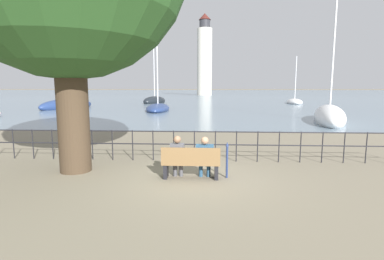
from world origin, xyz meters
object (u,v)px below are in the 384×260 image
Objects in this scene: seated_person_left at (177,155)px; sailboat_4 at (158,108)px; park_bench at (191,164)px; sailboat_5 at (329,117)px; harbor_lighthouse at (205,58)px; seated_person_right at (205,155)px; sailboat_3 at (155,101)px; sailboat_1 at (67,105)px; sailboat_2 at (295,102)px; closed_umbrella at (227,158)px.

seated_person_left is 25.07m from sailboat_4.
park_bench is 0.15× the size of sailboat_5.
seated_person_right is at bearing -89.11° from harbor_lighthouse.
sailboat_3 reaches higher than seated_person_left.
sailboat_1 is 11.85m from sailboat_4.
sailboat_1 is 1.37× the size of sailboat_2.
park_bench is 1.37× the size of seated_person_right.
harbor_lighthouse is (-10.38, 76.63, 11.66)m from sailboat_5.
sailboat_4 is (-5.13, 24.69, -0.15)m from park_bench.
sailboat_5 is (8.34, 14.31, -0.18)m from closed_umbrella.
seated_person_left is 31.81m from sailboat_1.
closed_umbrella is at bearing 2.51° from seated_person_left.
sailboat_1 is 0.96× the size of sailboat_5.
closed_umbrella is at bearing -55.01° from sailboat_3.
park_bench is 0.14× the size of sailboat_4.
sailboat_4 reaches higher than sailboat_2.
seated_person_left is 0.10× the size of sailboat_4.
sailboat_1 is 0.92× the size of sailboat_3.
park_bench is 40.99m from sailboat_3.
sailboat_4 is at bearing 102.61° from seated_person_right.
sailboat_5 is at bearing -82.29° from harbor_lighthouse.
seated_person_right is (0.38, 0.07, 0.23)m from park_bench.
seated_person_right is 0.63m from closed_umbrella.
park_bench is at bearing -89.35° from harbor_lighthouse.
park_bench is at bearing -172.13° from closed_umbrella.
sailboat_5 is at bearing -93.40° from sailboat_2.
sailboat_1 is 15.24m from sailboat_3.
seated_person_right is 0.11× the size of sailboat_5.
sailboat_5 is at bearing 55.91° from seated_person_left.
park_bench is 17.20m from sailboat_5.
sailboat_1 is at bearing 121.30° from park_bench.
sailboat_5 is (9.72, 14.37, -0.27)m from seated_person_left.
closed_umbrella is 0.10× the size of sailboat_1.
harbor_lighthouse is at bearing 91.42° from sailboat_1.
sailboat_2 is (13.58, 39.96, -0.39)m from seated_person_right.
sailboat_4 is (-4.75, 24.62, -0.39)m from seated_person_left.
sailboat_5 is (9.34, 14.44, -0.04)m from park_bench.
seated_person_right is 1.15× the size of closed_umbrella.
park_bench is 91.82m from harbor_lighthouse.
closed_umbrella is at bearing -101.17° from sailboat_2.
sailboat_5 reaches higher than seated_person_right.
seated_person_right is 42.20m from sailboat_2.
seated_person_left reaches higher than seated_person_right.
closed_umbrella is (1.38, 0.06, -0.09)m from seated_person_left.
sailboat_1 reaches higher than seated_person_right.
closed_umbrella is at bearing 7.87° from park_bench.
park_bench is 0.15× the size of sailboat_1.
sailboat_2 is at bearing 34.27° from sailboat_4.
sailboat_3 is 0.44× the size of harbor_lighthouse.
sailboat_4 is at bearing 161.71° from sailboat_5.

